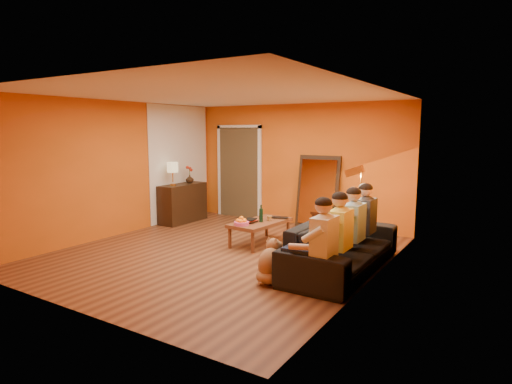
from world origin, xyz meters
The scene contains 27 objects.
room_shell centered at (0.00, 0.37, 1.30)m, with size 5.00×5.50×2.60m.
white_accent centered at (-2.48, 1.75, 1.30)m, with size 0.02×1.90×2.58m, color white.
doorway_recess centered at (-1.50, 2.83, 1.05)m, with size 1.06×0.30×2.10m, color #3F2D19.
door_jamb_left centered at (-2.07, 2.71, 1.05)m, with size 0.08×0.06×2.20m, color white.
door_jamb_right centered at (-0.93, 2.71, 1.05)m, with size 0.08×0.06×2.20m, color white.
door_header centered at (-1.50, 2.71, 2.12)m, with size 1.22×0.06×0.08m, color white.
mirror_frame centered at (0.55, 2.63, 0.76)m, with size 0.92×0.06×1.52m, color black.
mirror_glass centered at (0.55, 2.59, 0.76)m, with size 0.78×0.02×1.36m, color white.
sideboard centered at (-2.24, 1.55, 0.42)m, with size 0.44×1.18×0.85m, color black.
table_lamp centered at (-2.24, 1.25, 1.10)m, with size 0.24×0.24×0.51m, color beige, non-canonical shape.
sofa centered at (2.00, 0.25, 0.36)m, with size 0.97×2.48×0.73m, color black.
coffee_table centered at (0.22, 0.84, 0.21)m, with size 0.62×1.22×0.42m, color brown, non-canonical shape.
floor_lamp centered at (1.96, 1.13, 0.72)m, with size 0.30×0.24×1.44m, color gold, non-canonical shape.
dog centered at (1.38, -0.78, 0.30)m, with size 0.33×0.52×0.61m, color #A37049, non-canonical shape.
person_far_left centered at (2.13, -0.75, 0.61)m, with size 0.70×0.44×1.22m, color beige, non-canonical shape.
person_mid_left centered at (2.13, -0.20, 0.61)m, with size 0.70×0.44×1.22m, color #F3E251, non-canonical shape.
person_mid_right centered at (2.13, 0.35, 0.61)m, with size 0.70×0.44×1.22m, color #89B6D4, non-canonical shape.
person_far_right centered at (2.13, 0.90, 0.61)m, with size 0.70×0.44×1.22m, color #2E2E32, non-canonical shape.
fruit_bowl centered at (0.12, 0.39, 0.50)m, with size 0.26×0.26×0.16m, color #DF4E88, non-canonical shape.
wine_bottle centered at (0.27, 0.79, 0.58)m, with size 0.07×0.07×0.31m, color black.
tumbler centered at (0.34, 0.96, 0.46)m, with size 0.10×0.10×0.09m, color #B27F3F.
laptop centered at (0.40, 1.19, 0.43)m, with size 0.36×0.23×0.03m, color black.
book_lower centered at (0.04, 0.64, 0.43)m, with size 0.19×0.26×0.02m, color black.
book_mid centered at (0.05, 0.65, 0.45)m, with size 0.18×0.24×0.02m, color #B12614.
book_upper centered at (0.04, 0.63, 0.47)m, with size 0.18×0.25×0.02m, color black.
vase centered at (-2.24, 1.80, 0.94)m, with size 0.18×0.18×0.19m, color black.
flowers centered at (-2.24, 1.80, 1.17)m, with size 0.17×0.17×0.39m, color #B12614, non-canonical shape.
Camera 1 is at (4.15, -5.57, 2.03)m, focal length 30.00 mm.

